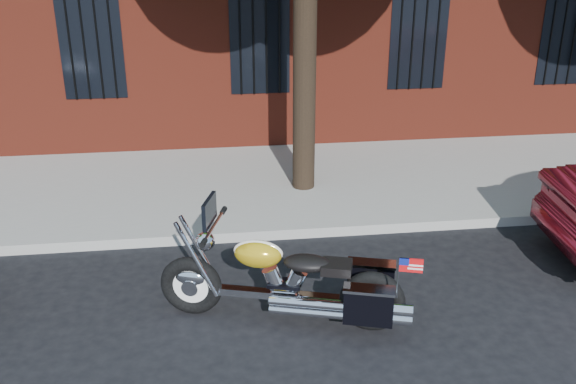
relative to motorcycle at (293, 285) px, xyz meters
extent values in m
plane|color=black|center=(0.17, 0.75, -0.49)|extent=(120.00, 120.00, 0.00)
cube|color=gray|center=(0.17, 2.13, -0.42)|extent=(40.00, 0.16, 0.15)
cube|color=gray|center=(0.17, 4.01, -0.42)|extent=(40.00, 3.60, 0.15)
cube|color=black|center=(0.17, 5.86, 1.71)|extent=(1.10, 0.14, 2.00)
cylinder|color=black|center=(0.17, 5.78, 1.71)|extent=(0.04, 0.04, 2.00)
cylinder|color=black|center=(0.67, 3.65, 2.01)|extent=(0.36, 0.36, 5.00)
torus|color=black|center=(-1.11, 0.34, -0.13)|extent=(0.73, 0.36, 0.72)
torus|color=black|center=(0.84, -0.24, -0.13)|extent=(0.73, 0.36, 0.72)
cylinder|color=white|center=(-1.11, 0.34, -0.13)|extent=(0.53, 0.21, 0.54)
cylinder|color=white|center=(0.84, -0.24, -0.13)|extent=(0.53, 0.21, 0.54)
ellipsoid|color=white|center=(-1.11, 0.34, -0.02)|extent=(0.40, 0.24, 0.21)
ellipsoid|color=gold|center=(0.84, -0.24, 0.00)|extent=(0.40, 0.25, 0.21)
cube|color=white|center=(-0.14, 0.05, -0.15)|extent=(1.57, 0.56, 0.09)
cylinder|color=white|center=(-0.09, 0.03, -0.17)|extent=(0.38, 0.28, 0.34)
cylinder|color=white|center=(0.37, -0.31, -0.16)|extent=(1.31, 0.47, 0.10)
ellipsoid|color=gold|center=(-0.36, 0.11, 0.34)|extent=(0.59, 0.44, 0.31)
ellipsoid|color=black|center=(0.15, -0.04, 0.28)|extent=(0.58, 0.44, 0.17)
cube|color=black|center=(0.89, 0.03, -0.01)|extent=(0.54, 0.31, 0.41)
cube|color=black|center=(0.73, -0.50, -0.01)|extent=(0.54, 0.31, 0.41)
cylinder|color=white|center=(-0.83, 0.25, 0.64)|extent=(0.28, 0.81, 0.04)
sphere|color=white|center=(-0.93, 0.28, 0.45)|extent=(0.27, 0.27, 0.21)
cube|color=black|center=(-0.87, 0.26, 0.82)|extent=(0.16, 0.42, 0.30)
cube|color=red|center=(1.09, -0.66, 0.53)|extent=(0.23, 0.08, 0.15)
camera|label=1|loc=(-0.83, -6.03, 3.65)|focal=40.00mm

